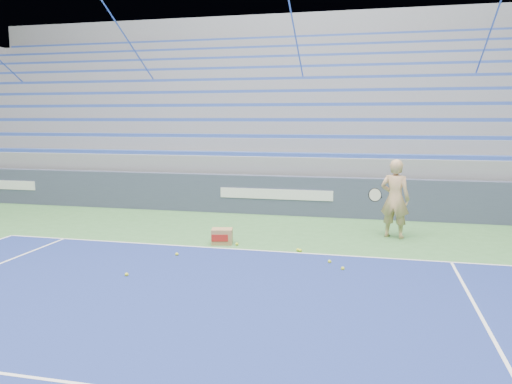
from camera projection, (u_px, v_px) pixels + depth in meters
sponsor_barrier at (277, 195)px, 14.09m from camera, size 30.00×0.32×1.10m
bleachers at (304, 127)px, 19.34m from camera, size 31.00×9.15×7.30m
tennis_player at (395, 199)px, 11.28m from camera, size 0.98×0.92×1.80m
ball_box at (222, 236)px, 10.81m from camera, size 0.50×0.42×0.33m
tennis_ball_0 at (343, 269)px, 8.93m from camera, size 0.07×0.07×0.07m
tennis_ball_1 at (127, 275)px, 8.58m from camera, size 0.07×0.07×0.07m
tennis_ball_2 at (300, 250)px, 10.15m from camera, size 0.07×0.07×0.07m
tennis_ball_3 at (298, 250)px, 10.20m from camera, size 0.07×0.07×0.07m
tennis_ball_4 at (237, 244)px, 10.67m from camera, size 0.07×0.07×0.07m
tennis_ball_5 at (177, 254)px, 9.87m from camera, size 0.07×0.07×0.07m
tennis_ball_6 at (330, 262)px, 9.36m from camera, size 0.07×0.07×0.07m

